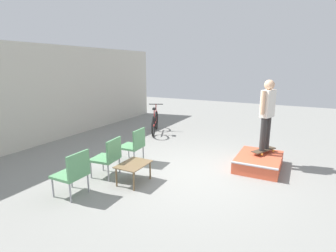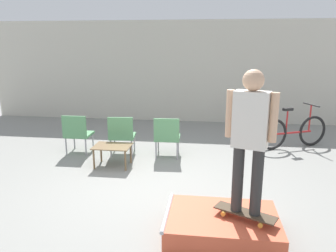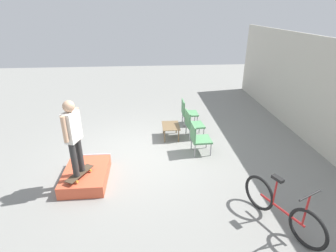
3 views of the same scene
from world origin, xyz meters
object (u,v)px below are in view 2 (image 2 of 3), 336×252
(skate_ramp_box, at_px, (222,226))
(patio_chair_right, at_px, (167,135))
(bicycle, at_px, (293,132))
(patio_chair_center, at_px, (122,134))
(person_skater, at_px, (250,132))
(skateboard_on_ramp, at_px, (245,213))
(patio_chair_left, at_px, (77,132))
(coffee_table, at_px, (112,149))

(skate_ramp_box, height_order, patio_chair_right, patio_chair_right)
(bicycle, bearing_deg, patio_chair_center, 170.88)
(patio_chair_right, bearing_deg, patio_chair_center, -2.96)
(person_skater, bearing_deg, patio_chair_center, 147.35)
(skateboard_on_ramp, xyz_separation_m, patio_chair_right, (-1.32, 2.88, 0.11))
(patio_chair_center, xyz_separation_m, patio_chair_right, (0.97, -0.00, 0.00))
(bicycle, bearing_deg, patio_chair_right, 175.83)
(patio_chair_right, xyz_separation_m, bicycle, (2.76, 1.01, -0.10))
(skate_ramp_box, relative_size, patio_chair_left, 1.61)
(patio_chair_left, bearing_deg, coffee_table, 145.34)
(patio_chair_left, height_order, patio_chair_center, same)
(person_skater, relative_size, patio_chair_right, 1.94)
(person_skater, xyz_separation_m, patio_chair_right, (-1.32, 2.88, -0.89))
(patio_chair_left, distance_m, patio_chair_right, 1.95)
(coffee_table, height_order, patio_chair_right, patio_chair_right)
(skate_ramp_box, relative_size, person_skater, 0.83)
(skateboard_on_ramp, height_order, person_skater, person_skater)
(coffee_table, bearing_deg, patio_chair_right, 33.97)
(skateboard_on_ramp, height_order, patio_chair_right, patio_chair_right)
(skate_ramp_box, height_order, bicycle, bicycle)
(skateboard_on_ramp, distance_m, patio_chair_right, 3.17)
(patio_chair_right, distance_m, bicycle, 2.94)
(person_skater, xyz_separation_m, coffee_table, (-2.30, 2.22, -1.01))
(skate_ramp_box, height_order, skateboard_on_ramp, skateboard_on_ramp)
(patio_chair_left, bearing_deg, person_skater, 138.07)
(skateboard_on_ramp, relative_size, person_skater, 0.45)
(skate_ramp_box, distance_m, patio_chair_right, 3.03)
(skateboard_on_ramp, xyz_separation_m, person_skater, (0.00, 0.00, 0.99))
(skateboard_on_ramp, height_order, patio_chair_left, patio_chair_left)
(skateboard_on_ramp, relative_size, bicycle, 0.45)
(skate_ramp_box, xyz_separation_m, bicycle, (1.70, 3.83, 0.24))
(skateboard_on_ramp, relative_size, patio_chair_right, 0.87)
(coffee_table, bearing_deg, skateboard_on_ramp, -44.05)
(patio_chair_left, xyz_separation_m, patio_chair_right, (1.95, 0.00, 0.00))
(patio_chair_left, relative_size, bicycle, 0.52)
(coffee_table, distance_m, patio_chair_center, 0.67)
(patio_chair_left, xyz_separation_m, patio_chair_center, (0.98, 0.00, 0.00))
(patio_chair_left, bearing_deg, patio_chair_right, 179.46)
(person_skater, height_order, coffee_table, person_skater)
(patio_chair_center, bearing_deg, person_skater, 122.17)
(patio_chair_right, relative_size, bicycle, 0.52)
(coffee_table, xyz_separation_m, patio_chair_center, (0.01, 0.66, 0.12))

